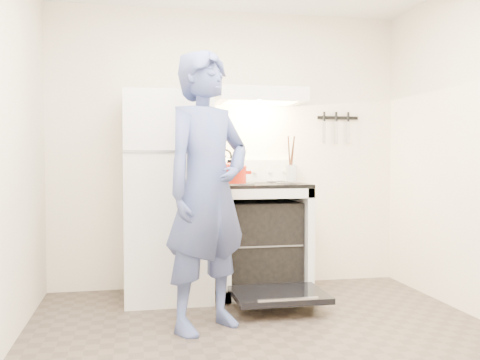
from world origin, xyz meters
The scene contains 15 objects.
floor centered at (0.00, 0.00, 0.00)m, with size 3.60×3.60×0.00m, color #4B3F35.
back_wall centered at (0.00, 1.80, 1.25)m, with size 3.20×0.02×2.50m, color #F8EBCE.
refrigerator centered at (-0.58, 1.45, 0.85)m, with size 0.70×0.70×1.70m, color silver.
stove_body centered at (0.23, 1.48, 0.46)m, with size 0.76×0.65×0.92m, color silver.
cooktop centered at (0.23, 1.48, 0.94)m, with size 0.76×0.65×0.03m, color black.
backsplash centered at (0.23, 1.76, 1.05)m, with size 0.76×0.07×0.20m, color silver.
oven_door centered at (0.23, 0.88, 0.12)m, with size 0.70×0.54×0.04m, color black.
oven_rack centered at (0.23, 1.48, 0.44)m, with size 0.60×0.52×0.01m, color slate.
range_hood centered at (0.23, 1.55, 1.71)m, with size 0.76×0.50×0.12m, color silver.
knife_strip centered at (1.05, 1.79, 1.55)m, with size 0.40×0.02×0.03m, color black.
pizza_stone centered at (0.25, 1.54, 0.45)m, with size 0.33×0.33×0.02m, color #947055.
tea_kettle centered at (-0.07, 1.60, 1.10)m, with size 0.25×0.20×0.30m, color #B4B4B9, non-canonical shape.
utensil_jar centered at (0.42, 1.22, 1.05)m, with size 0.09×0.09×0.13m, color silver.
person centered at (-0.36, 0.57, 0.95)m, with size 0.69×0.45×1.89m, color #34487F.
dutch_oven centered at (-0.15, 0.90, 1.04)m, with size 0.33×0.26×0.22m, color red, non-canonical shape.
Camera 1 is at (-0.85, -3.02, 1.17)m, focal length 40.00 mm.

